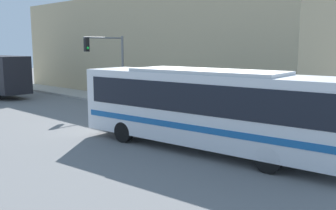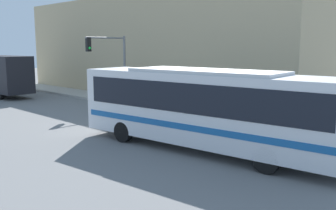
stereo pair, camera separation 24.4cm
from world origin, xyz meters
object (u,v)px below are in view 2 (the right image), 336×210
at_px(delivery_truck, 1,75).
at_px(traffic_light_pole, 111,57).
at_px(fire_hydrant, 243,114).
at_px(pedestrian_near_corner, 228,98).
at_px(city_bus, 205,105).

height_order(delivery_truck, traffic_light_pole, traffic_light_pole).
relative_size(fire_hydrant, traffic_light_pole, 0.15).
bearing_deg(traffic_light_pole, pedestrian_near_corner, -73.25).
bearing_deg(traffic_light_pole, delivery_truck, 106.32).
xyz_separation_m(city_bus, traffic_light_pole, (4.37, 11.67, 1.56)).
xyz_separation_m(delivery_truck, fire_hydrant, (4.19, -20.71, -1.28)).
height_order(city_bus, traffic_light_pole, traffic_light_pole).
bearing_deg(fire_hydrant, city_bus, -162.79).
xyz_separation_m(city_bus, pedestrian_near_corner, (6.79, 3.60, -0.75)).
height_order(delivery_truck, fire_hydrant, delivery_truck).
bearing_deg(delivery_truck, pedestrian_near_corner, -73.49).
bearing_deg(delivery_truck, fire_hydrant, -78.57).
distance_m(city_bus, fire_hydrant, 5.82).
bearing_deg(fire_hydrant, pedestrian_near_corner, 54.33).
distance_m(city_bus, pedestrian_near_corner, 7.73).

